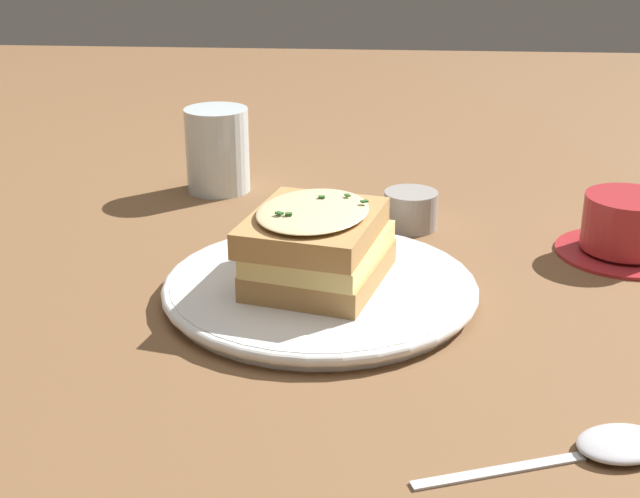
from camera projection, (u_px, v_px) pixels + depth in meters
name	position (u px, v px, depth m)	size (l,w,h in m)	color
ground_plane	(315.00, 287.00, 0.76)	(2.40, 2.40, 0.00)	brown
dinner_plate	(320.00, 288.00, 0.74)	(0.26, 0.26, 0.02)	white
sandwich	(317.00, 245.00, 0.73)	(0.14, 0.13, 0.07)	#B2844C
teacup_with_saucer	(627.00, 228.00, 0.82)	(0.13, 0.13, 0.06)	#AD282D
water_glass	(217.00, 150.00, 0.99)	(0.07, 0.07, 0.09)	silver
spoon	(607.00, 447.00, 0.54)	(0.08, 0.16, 0.01)	silver
condiment_pot	(411.00, 210.00, 0.89)	(0.05, 0.05, 0.04)	gray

